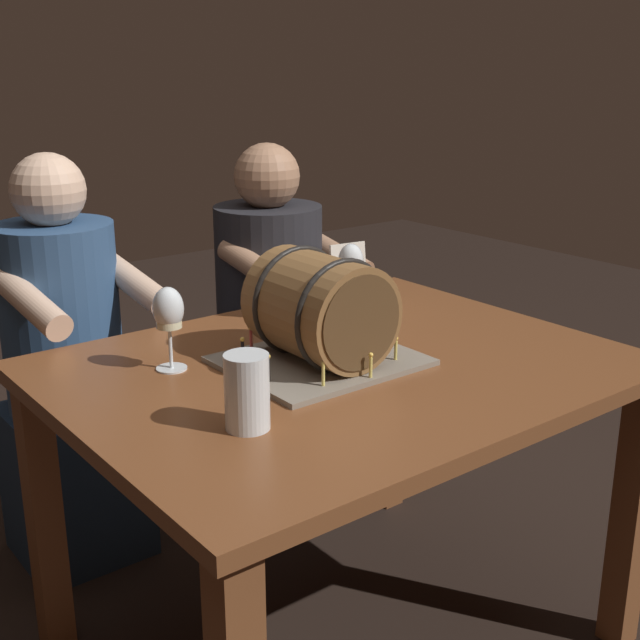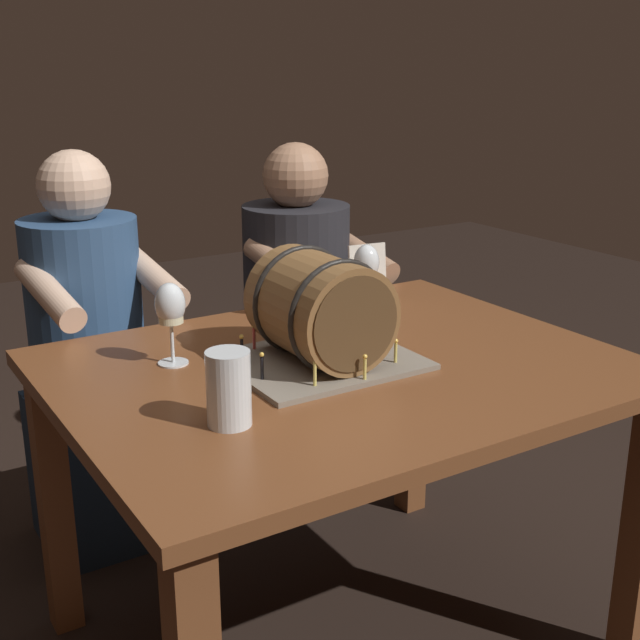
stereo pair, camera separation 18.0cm
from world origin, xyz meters
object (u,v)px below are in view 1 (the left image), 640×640
object	(u,v)px
dining_table	(340,408)
wine_glass_white	(169,313)
wine_glass_rose	(271,275)
wine_glass_empty	(351,264)
menu_card	(349,272)
person_seated_right	(271,335)
person_seated_left	(68,385)
barrel_cake	(320,313)
beer_pint	(247,396)

from	to	relation	value
dining_table	wine_glass_white	world-z (taller)	wine_glass_white
wine_glass_rose	wine_glass_empty	distance (m)	0.21
menu_card	wine_glass_white	bearing A→B (deg)	-157.16
person_seated_right	wine_glass_empty	bearing A→B (deg)	-98.68
wine_glass_empty	person_seated_right	bearing A→B (deg)	81.32
dining_table	wine_glass_empty	bearing A→B (deg)	46.64
wine_glass_empty	person_seated_left	bearing A→B (deg)	141.30
dining_table	person_seated_right	size ratio (longest dim) A/B	1.08
menu_card	person_seated_right	distance (m)	0.49
person_seated_left	dining_table	bearing A→B (deg)	-66.12
person_seated_right	person_seated_left	bearing A→B (deg)	-179.99
dining_table	wine_glass_rose	xyz separation A→B (m)	(0.07, 0.37, 0.22)
barrel_cake	person_seated_left	xyz separation A→B (m)	(-0.30, 0.74, -0.33)
wine_glass_rose	beer_pint	xyz separation A→B (m)	(-0.42, -0.53, -0.05)
wine_glass_empty	person_seated_right	xyz separation A→B (m)	(0.07, 0.48, -0.34)
menu_card	person_seated_left	xyz separation A→B (m)	(-0.67, 0.39, -0.29)
menu_card	barrel_cake	bearing A→B (deg)	-129.50
wine_glass_empty	beer_pint	bearing A→B (deg)	-144.24
wine_glass_white	menu_card	distance (m)	0.67
wine_glass_white	barrel_cake	bearing A→B (deg)	-31.45
wine_glass_empty	person_seated_left	xyz separation A→B (m)	(-0.60, 0.48, -0.34)
beer_pint	menu_card	world-z (taller)	menu_card
wine_glass_rose	menu_card	bearing A→B (deg)	-0.41
wine_glass_rose	menu_card	xyz separation A→B (m)	(0.26, -0.00, -0.03)
wine_glass_white	wine_glass_empty	size ratio (longest dim) A/B	1.00
wine_glass_white	menu_card	bearing A→B (deg)	15.43
wine_glass_rose	menu_card	size ratio (longest dim) A/B	1.06
beer_pint	barrel_cake	bearing A→B (deg)	30.76
menu_card	person_seated_right	world-z (taller)	person_seated_right
wine_glass_empty	menu_card	xyz separation A→B (m)	(0.07, 0.09, -0.05)
beer_pint	menu_card	xyz separation A→B (m)	(0.68, 0.53, 0.02)
wine_glass_white	person_seated_left	xyz separation A→B (m)	(-0.02, 0.57, -0.34)
barrel_cake	beer_pint	xyz separation A→B (m)	(-0.31, -0.18, -0.05)
dining_table	menu_card	world-z (taller)	menu_card
wine_glass_rose	person_seated_right	world-z (taller)	person_seated_right
barrel_cake	person_seated_right	bearing A→B (deg)	63.04
menu_card	person_seated_left	world-z (taller)	person_seated_left
beer_pint	menu_card	size ratio (longest dim) A/B	0.89
barrel_cake	menu_card	distance (m)	0.51
wine_glass_empty	menu_card	distance (m)	0.12
dining_table	beer_pint	distance (m)	0.42
wine_glass_rose	person_seated_right	size ratio (longest dim) A/B	0.15
barrel_cake	menu_card	xyz separation A→B (m)	(0.37, 0.35, -0.04)
wine_glass_white	person_seated_left	bearing A→B (deg)	92.43
person_seated_left	beer_pint	bearing A→B (deg)	-90.67
wine_glass_rose	beer_pint	distance (m)	0.68
person_seated_left	person_seated_right	size ratio (longest dim) A/B	1.01
barrel_cake	person_seated_right	xyz separation A→B (m)	(0.38, 0.74, -0.32)
person_seated_left	person_seated_right	distance (m)	0.68
dining_table	person_seated_left	size ratio (longest dim) A/B	1.06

